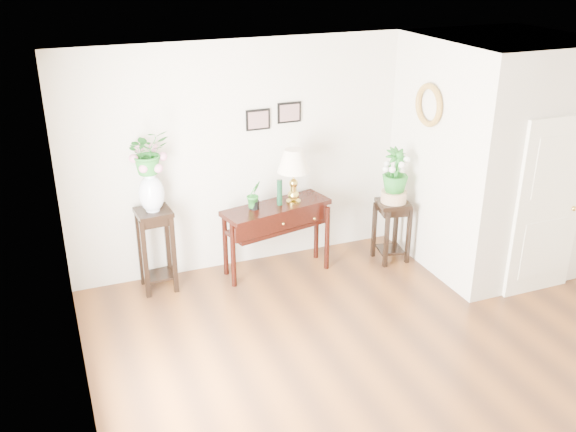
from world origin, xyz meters
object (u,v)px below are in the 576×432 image
table_lamp (293,175)px  plant_stand_a (157,250)px  plant_stand_b (391,231)px  console_table (277,239)px

table_lamp → plant_stand_a: bearing=175.6°
plant_stand_a → table_lamp: bearing=-4.4°
table_lamp → plant_stand_b: size_ratio=0.85×
console_table → plant_stand_b: size_ratio=1.66×
console_table → table_lamp: 0.83m
console_table → plant_stand_a: plant_stand_a is taller
plant_stand_a → plant_stand_b: 2.94m
console_table → plant_stand_b: (1.47, -0.24, -0.04)m
table_lamp → plant_stand_b: table_lamp is taller
console_table → plant_stand_a: size_ratio=1.34×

